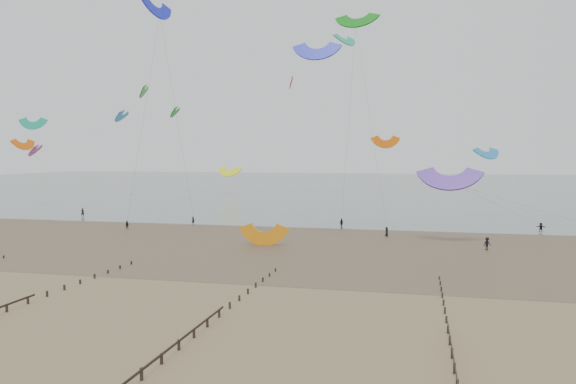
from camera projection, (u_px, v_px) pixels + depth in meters
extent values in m
plane|color=brown|center=(203.00, 295.00, 52.92)|extent=(500.00, 500.00, 0.00)
plane|color=#475654|center=(373.00, 185.00, 247.22)|extent=(500.00, 500.00, 0.00)
plane|color=#473A28|center=(287.00, 240.00, 86.92)|extent=(500.00, 500.00, 0.00)
ellipsoid|color=slate|center=(141.00, 250.00, 78.38)|extent=(23.60, 14.36, 0.01)
ellipsoid|color=slate|center=(367.00, 240.00, 87.11)|extent=(33.64, 18.32, 0.01)
ellipsoid|color=slate|center=(78.00, 228.00, 100.87)|extent=(26.95, 14.22, 0.01)
cube|color=black|center=(4.00, 257.00, 71.84)|extent=(0.16, 0.16, 0.45)
cube|color=black|center=(7.00, 309.00, 47.29)|extent=(0.16, 0.16, 0.68)
cube|color=black|center=(28.00, 301.00, 49.84)|extent=(0.16, 0.16, 0.65)
cube|color=black|center=(47.00, 294.00, 52.40)|extent=(0.16, 0.16, 0.62)
cube|color=black|center=(64.00, 288.00, 54.96)|extent=(0.16, 0.16, 0.59)
cube|color=black|center=(80.00, 282.00, 57.52)|extent=(0.16, 0.16, 0.57)
cube|color=black|center=(95.00, 277.00, 60.07)|extent=(0.16, 0.16, 0.54)
cube|color=black|center=(108.00, 272.00, 62.63)|extent=(0.16, 0.16, 0.51)
cube|color=black|center=(120.00, 267.00, 65.19)|extent=(0.16, 0.16, 0.48)
cube|color=black|center=(131.00, 263.00, 67.75)|extent=(0.16, 0.16, 0.45)
cube|color=black|center=(142.00, 375.00, 32.96)|extent=(0.16, 0.16, 0.80)
cube|color=black|center=(162.00, 359.00, 35.52)|extent=(0.16, 0.16, 0.77)
cube|color=black|center=(179.00, 346.00, 38.08)|extent=(0.16, 0.16, 0.74)
cube|color=black|center=(194.00, 334.00, 40.64)|extent=(0.16, 0.16, 0.71)
cube|color=black|center=(207.00, 323.00, 43.19)|extent=(0.16, 0.16, 0.68)
cube|color=black|center=(219.00, 314.00, 45.75)|extent=(0.16, 0.16, 0.65)
cube|color=black|center=(230.00, 306.00, 48.31)|extent=(0.16, 0.16, 0.62)
cube|color=black|center=(239.00, 298.00, 50.87)|extent=(0.16, 0.16, 0.59)
cube|color=black|center=(248.00, 292.00, 53.42)|extent=(0.16, 0.16, 0.57)
cube|color=black|center=(256.00, 286.00, 55.98)|extent=(0.16, 0.16, 0.54)
cube|color=black|center=(263.00, 280.00, 58.54)|extent=(0.16, 0.16, 0.51)
cube|color=black|center=(269.00, 275.00, 61.10)|extent=(0.16, 0.16, 0.48)
cube|color=black|center=(275.00, 270.00, 63.65)|extent=(0.16, 0.16, 0.45)
cube|color=black|center=(454.00, 369.00, 33.99)|extent=(0.16, 0.16, 0.74)
cube|color=black|center=(452.00, 354.00, 36.54)|extent=(0.16, 0.16, 0.71)
cube|color=black|center=(450.00, 341.00, 39.10)|extent=(0.16, 0.16, 0.68)
cube|color=black|center=(448.00, 330.00, 41.66)|extent=(0.16, 0.16, 0.65)
cube|color=black|center=(446.00, 320.00, 44.22)|extent=(0.16, 0.16, 0.62)
cube|color=black|center=(445.00, 311.00, 46.77)|extent=(0.16, 0.16, 0.59)
cube|color=black|center=(444.00, 303.00, 49.33)|extent=(0.16, 0.16, 0.57)
cube|color=black|center=(442.00, 296.00, 51.89)|extent=(0.16, 0.16, 0.54)
cube|color=black|center=(441.00, 289.00, 54.45)|extent=(0.16, 0.16, 0.51)
cube|color=black|center=(440.00, 283.00, 57.00)|extent=(0.16, 0.16, 0.48)
cube|color=black|center=(439.00, 278.00, 59.56)|extent=(0.16, 0.16, 0.45)
imported|color=black|center=(193.00, 220.00, 106.74)|extent=(0.60, 0.43, 1.55)
imported|color=black|center=(127.00, 225.00, 99.67)|extent=(0.81, 0.68, 1.51)
imported|color=black|center=(387.00, 232.00, 91.11)|extent=(0.76, 0.90, 1.56)
imported|color=black|center=(342.00, 223.00, 101.13)|extent=(0.90, 1.13, 1.80)
imported|color=black|center=(83.00, 212.00, 120.12)|extent=(0.82, 0.71, 1.89)
imported|color=black|center=(541.00, 227.00, 96.08)|extent=(1.58, 0.68, 1.65)
imported|color=black|center=(487.00, 244.00, 77.92)|extent=(1.36, 1.19, 1.82)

